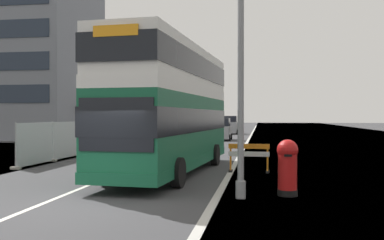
% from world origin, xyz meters
% --- Properties ---
extents(ground, '(140.00, 280.00, 0.10)m').
position_xyz_m(ground, '(0.64, 0.08, -0.05)').
color(ground, '#38383A').
extents(double_decker_bus, '(3.39, 11.65, 5.12)m').
position_xyz_m(double_decker_bus, '(0.83, 6.98, 2.72)').
color(double_decker_bus, '#145638').
rests_on(double_decker_bus, ground).
extents(lamppost_foreground, '(0.29, 0.70, 8.10)m').
position_xyz_m(lamppost_foreground, '(3.90, 1.88, 3.82)').
color(lamppost_foreground, gray).
rests_on(lamppost_foreground, ground).
extents(red_pillar_postbox, '(0.62, 0.62, 1.65)m').
position_xyz_m(red_pillar_postbox, '(5.24, 2.52, 0.91)').
color(red_pillar_postbox, black).
rests_on(red_pillar_postbox, ground).
extents(roadworks_barrier, '(1.70, 0.49, 1.18)m').
position_xyz_m(roadworks_barrier, '(3.96, 7.70, 0.75)').
color(roadworks_barrier, orange).
rests_on(roadworks_barrier, ground).
extents(construction_site_fence, '(0.44, 27.40, 2.07)m').
position_xyz_m(construction_site_fence, '(-6.15, 20.67, 0.99)').
color(construction_site_fence, '#A8AAAD').
rests_on(construction_site_fence, ground).
extents(car_oncoming_near, '(1.91, 4.21, 2.03)m').
position_xyz_m(car_oncoming_near, '(-3.37, 21.75, 0.96)').
color(car_oncoming_near, navy).
rests_on(car_oncoming_near, ground).
extents(car_receding_mid, '(1.96, 4.00, 2.13)m').
position_xyz_m(car_receding_mid, '(0.62, 31.58, 0.99)').
color(car_receding_mid, gray).
rests_on(car_receding_mid, ground).
extents(car_receding_far, '(2.08, 3.93, 2.10)m').
position_xyz_m(car_receding_far, '(-3.66, 37.98, 0.99)').
color(car_receding_far, slate).
rests_on(car_receding_far, ground).
extents(car_far_side, '(1.97, 3.98, 2.33)m').
position_xyz_m(car_far_side, '(0.50, 46.14, 1.09)').
color(car_far_side, gray).
rests_on(car_far_side, ground).
extents(bare_tree_far_verge_near, '(2.34, 2.63, 4.61)m').
position_xyz_m(bare_tree_far_verge_near, '(-12.33, 31.13, 2.24)').
color(bare_tree_far_verge_near, '#4C3D2D').
rests_on(bare_tree_far_verge_near, ground).
extents(bare_tree_far_verge_mid, '(2.23, 2.41, 4.68)m').
position_xyz_m(bare_tree_far_verge_mid, '(-13.76, 42.09, 2.20)').
color(bare_tree_far_verge_mid, '#4C3D2D').
rests_on(bare_tree_far_verge_mid, ground).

